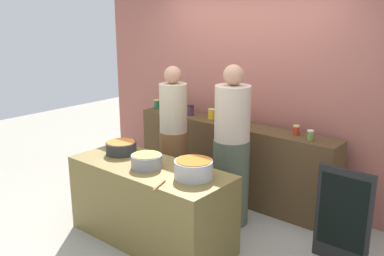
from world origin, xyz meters
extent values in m
plane|color=#9C998A|center=(0.00, 0.00, 0.00)|extent=(12.00, 12.00, 0.00)
cube|color=#A45C4F|center=(0.00, 1.45, 1.50)|extent=(4.80, 0.12, 3.00)
cube|color=#513A21|center=(0.00, 1.10, 0.47)|extent=(2.70, 0.36, 0.95)
cube|color=brown|center=(0.00, -0.30, 0.40)|extent=(1.70, 0.70, 0.80)
cylinder|color=#205D3A|center=(-1.25, 1.09, 1.01)|extent=(0.08, 0.08, 0.12)
cylinder|color=#D6C666|center=(-1.25, 1.09, 1.07)|extent=(0.09, 0.09, 0.01)
cylinder|color=gold|center=(-1.07, 1.12, 1.00)|extent=(0.08, 0.08, 0.11)
cylinder|color=black|center=(-1.07, 1.12, 1.06)|extent=(0.09, 0.09, 0.01)
cylinder|color=olive|center=(-0.93, 1.10, 1.00)|extent=(0.08, 0.08, 0.09)
cylinder|color=#D6C666|center=(-0.93, 1.10, 1.05)|extent=(0.08, 0.08, 0.01)
cylinder|color=#492942|center=(-0.65, 1.10, 1.01)|extent=(0.09, 0.09, 0.12)
cylinder|color=black|center=(-0.65, 1.10, 1.08)|extent=(0.09, 0.09, 0.01)
cylinder|color=yellow|center=(-0.33, 1.13, 1.01)|extent=(0.09, 0.09, 0.12)
cylinder|color=#D6C666|center=(-0.33, 1.13, 1.07)|extent=(0.09, 0.09, 0.01)
cylinder|color=#AC2713|center=(-0.15, 1.06, 1.01)|extent=(0.08, 0.08, 0.11)
cylinder|color=silver|center=(-0.15, 1.06, 1.07)|extent=(0.09, 0.09, 0.01)
cylinder|color=#EDA718|center=(-0.05, 1.15, 1.01)|extent=(0.09, 0.09, 0.12)
cylinder|color=#D6C666|center=(-0.05, 1.15, 1.07)|extent=(0.09, 0.09, 0.01)
cylinder|color=orange|center=(0.18, 1.06, 1.00)|extent=(0.08, 0.08, 0.10)
cylinder|color=silver|center=(0.18, 1.06, 1.06)|extent=(0.08, 0.08, 0.01)
cylinder|color=#B83115|center=(0.83, 1.14, 1.00)|extent=(0.07, 0.07, 0.09)
cylinder|color=#D6C666|center=(0.83, 1.14, 1.05)|extent=(0.07, 0.07, 0.01)
cylinder|color=olive|center=(1.04, 1.04, 1.00)|extent=(0.07, 0.07, 0.10)
cylinder|color=silver|center=(1.04, 1.04, 1.06)|extent=(0.07, 0.07, 0.01)
cylinder|color=#2D2D2D|center=(-0.50, -0.22, 0.86)|extent=(0.32, 0.32, 0.13)
cylinder|color=#C36528|center=(-0.50, -0.22, 0.93)|extent=(0.30, 0.30, 0.00)
cylinder|color=gray|center=(0.01, -0.34, 0.86)|extent=(0.30, 0.30, 0.13)
cylinder|color=tan|center=(0.01, -0.34, 0.93)|extent=(0.28, 0.28, 0.00)
cylinder|color=#B7B7BC|center=(0.52, -0.26, 0.88)|extent=(0.35, 0.35, 0.16)
cylinder|color=#AD5F1E|center=(0.52, -0.26, 0.97)|extent=(0.32, 0.32, 0.00)
cylinder|color=#9E703D|center=(0.42, -0.60, 0.81)|extent=(0.09, 0.23, 0.02)
cylinder|color=brown|center=(-0.39, 0.48, 0.46)|extent=(0.33, 0.33, 0.91)
cylinder|color=#C1B091|center=(-0.39, 0.48, 1.19)|extent=(0.32, 0.32, 0.56)
sphere|color=tan|center=(-0.39, 0.48, 1.57)|extent=(0.20, 0.20, 0.20)
cylinder|color=#4B5240|center=(0.39, 0.54, 0.47)|extent=(0.39, 0.39, 0.95)
cylinder|color=#C6AF96|center=(0.39, 0.54, 1.24)|extent=(0.38, 0.38, 0.58)
sphere|color=tan|center=(0.39, 0.54, 1.64)|extent=(0.22, 0.22, 0.22)
cube|color=black|center=(1.63, 0.53, 0.46)|extent=(0.51, 0.04, 0.92)
cube|color=black|center=(1.63, 0.51, 0.51)|extent=(0.43, 0.01, 0.70)
camera|label=1|loc=(2.83, -3.05, 2.27)|focal=40.00mm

